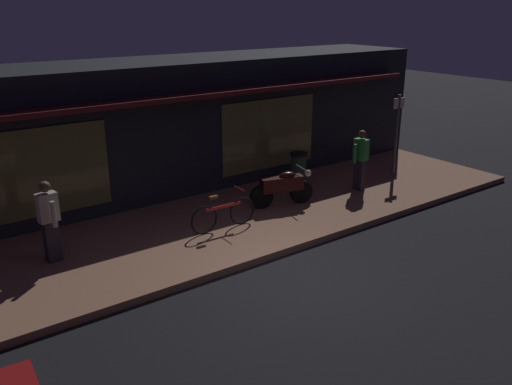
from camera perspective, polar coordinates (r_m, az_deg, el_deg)
ground_plane at (r=10.30m, az=4.08°, el=-9.55°), size 60.00×60.00×0.00m
sidewalk_slab at (r=12.47m, az=-4.81°, el=-3.82°), size 18.00×4.00×0.15m
storefront_building at (r=14.82m, az=-11.90°, el=6.64°), size 18.00×3.30×3.60m
motorcycle at (r=13.46m, az=2.90°, el=0.62°), size 1.67×0.68×0.97m
bicycle_parked at (r=12.08m, az=-3.51°, el=-2.34°), size 1.66×0.42×0.91m
person_photographer at (r=11.15m, az=-21.24°, el=-2.74°), size 0.41×0.62×1.67m
person_bystander at (r=14.78m, az=11.11°, el=3.55°), size 0.62×0.40×1.67m
sign_post at (r=16.27m, az=14.81°, el=6.47°), size 0.44×0.09×2.40m
trash_bin at (r=15.10m, az=4.56°, el=2.58°), size 0.48×0.48×0.93m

